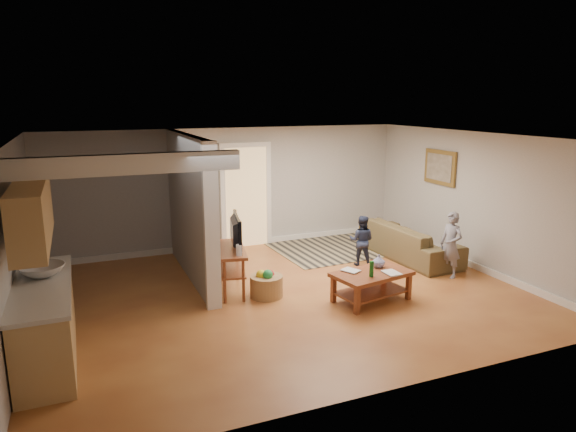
% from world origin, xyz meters
% --- Properties ---
extents(ground, '(7.50, 7.50, 0.00)m').
position_xyz_m(ground, '(0.00, 0.00, 0.00)').
color(ground, brown).
rests_on(ground, ground).
extents(room_shell, '(7.54, 6.02, 2.52)m').
position_xyz_m(room_shell, '(-1.07, 0.43, 1.46)').
color(room_shell, '#A6A39F').
rests_on(room_shell, ground).
extents(area_rug, '(2.74, 2.07, 0.01)m').
position_xyz_m(area_rug, '(2.04, 2.00, 0.01)').
color(area_rug, black).
rests_on(area_rug, ground).
extents(sofa, '(0.99, 2.32, 0.67)m').
position_xyz_m(sofa, '(3.00, 0.90, 0.00)').
color(sofa, '#463C23').
rests_on(sofa, ground).
extents(coffee_table, '(1.30, 0.91, 0.71)m').
position_xyz_m(coffee_table, '(1.15, -0.73, 0.36)').
color(coffee_table, '#613017').
rests_on(coffee_table, ground).
extents(tv_console, '(0.66, 1.22, 1.00)m').
position_xyz_m(tv_console, '(-0.74, 0.49, 0.66)').
color(tv_console, '#613017').
rests_on(tv_console, ground).
extents(speaker_left, '(0.11, 0.11, 0.93)m').
position_xyz_m(speaker_left, '(-1.00, 0.73, 0.46)').
color(speaker_left, black).
rests_on(speaker_left, ground).
extents(speaker_right, '(0.12, 0.12, 0.96)m').
position_xyz_m(speaker_right, '(-1.00, 2.70, 0.48)').
color(speaker_right, black).
rests_on(speaker_right, ground).
extents(toy_basket, '(0.52, 0.52, 0.47)m').
position_xyz_m(toy_basket, '(-0.31, 0.05, 0.19)').
color(toy_basket, '#91643F').
rests_on(toy_basket, ground).
extents(child, '(0.37, 0.48, 1.17)m').
position_xyz_m(child, '(3.00, -0.30, 0.00)').
color(child, gray).
rests_on(child, ground).
extents(toddler, '(0.59, 0.57, 0.96)m').
position_xyz_m(toddler, '(1.88, 0.84, 0.00)').
color(toddler, '#1E2640').
rests_on(toddler, ground).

